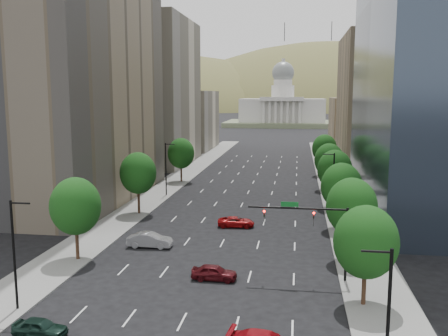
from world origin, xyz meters
The scene contains 26 objects.
sidewalk_left centered at (-15.50, 60.00, 0.07)m, with size 6.00×200.00×0.15m, color slate.
sidewalk_right centered at (15.50, 60.00, 0.07)m, with size 6.00×200.00×0.15m, color slate.
midrise_cream_left centered at (-25.00, 103.00, 17.50)m, with size 14.00×30.00×35.00m, color beige.
filler_left centered at (-25.00, 136.00, 9.00)m, with size 14.00×26.00×18.00m, color beige.
parking_tan_right centered at (25.00, 100.00, 15.00)m, with size 14.00×30.00×30.00m, color #8C7759.
filler_right centered at (25.00, 133.00, 8.00)m, with size 14.00×26.00×16.00m, color #8C7759.
tree_right_0 centered at (14.00, 25.00, 5.39)m, with size 5.20×5.20×8.39m.
tree_right_1 centered at (14.00, 36.00, 5.75)m, with size 5.20×5.20×8.75m.
tree_right_2 centered at (14.00, 48.00, 5.60)m, with size 5.20×5.20×8.61m.
tree_right_3 centered at (14.00, 60.00, 5.89)m, with size 5.20×5.20×8.89m.
tree_right_4 centered at (14.00, 74.00, 5.46)m, with size 5.20×5.20×8.46m.
tree_right_5 centered at (14.00, 90.00, 5.75)m, with size 5.20×5.20×8.75m.
tree_left_0 centered at (-14.00, 32.00, 5.75)m, with size 5.20×5.20×8.75m.
tree_left_1 centered at (-14.00, 52.00, 5.96)m, with size 5.20×5.20×8.97m.
tree_left_2 centered at (-14.00, 78.00, 5.68)m, with size 5.20×5.20×8.68m.
streetlight_rs centered at (13.44, 12.00, 4.84)m, with size 1.70×0.20×9.00m.
streetlight_rn centered at (13.44, 55.00, 4.84)m, with size 1.70×0.20×9.00m.
streetlight_ls centered at (-13.44, 20.00, 4.84)m, with size 1.70×0.20×9.00m.
streetlight_ln centered at (-13.44, 65.00, 4.84)m, with size 1.70×0.20×9.00m.
traffic_signal centered at (10.53, 30.00, 5.17)m, with size 9.12×0.40×7.38m.
capitol centered at (0.00, 249.71, 8.58)m, with size 60.00×40.00×35.20m.
foothills centered at (34.67, 599.39, -37.78)m, with size 720.00×413.00×263.00m.
car_dkgrn centered at (-9.47, 16.26, 0.67)m, with size 1.58×3.92×1.34m, color black.
car_maroon centered at (1.00, 28.71, 0.72)m, with size 1.71×4.25×1.45m, color #430B10.
car_silver centered at (-7.84, 37.32, 0.83)m, with size 1.76×5.06×1.67m, color gray.
car_red_far centered at (0.70, 47.26, 0.66)m, with size 2.19×4.76×1.32m, color #980B0D.
Camera 1 is at (8.40, -14.14, 17.16)m, focal length 39.25 mm.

